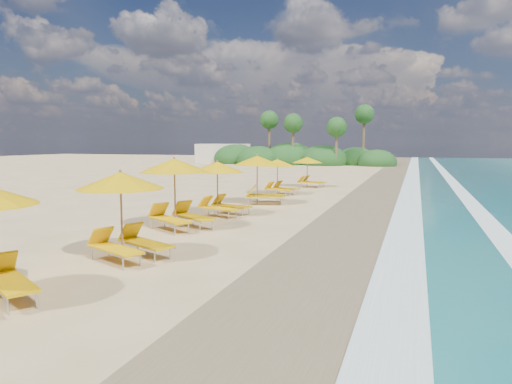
# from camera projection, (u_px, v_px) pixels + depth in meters

# --- Properties ---
(ground) EXTENTS (160.00, 160.00, 0.00)m
(ground) POSITION_uv_depth(u_px,v_px,m) (256.00, 223.00, 17.85)
(ground) COLOR #D7B87E
(ground) RESTS_ON ground
(wet_sand) EXTENTS (4.00, 160.00, 0.01)m
(wet_sand) POSITION_uv_depth(u_px,v_px,m) (361.00, 229.00, 16.55)
(wet_sand) COLOR #836E4E
(wet_sand) RESTS_ON ground
(surf_foam) EXTENTS (4.00, 160.00, 0.01)m
(surf_foam) POSITION_uv_depth(u_px,v_px,m) (442.00, 233.00, 15.67)
(surf_foam) COLOR white
(surf_foam) RESTS_ON ground
(station_2) EXTENTS (3.12, 3.09, 2.39)m
(station_2) POSITION_uv_depth(u_px,v_px,m) (125.00, 209.00, 12.27)
(station_2) COLOR olive
(station_2) RESTS_ON ground
(station_3) EXTENTS (3.50, 3.50, 2.60)m
(station_3) POSITION_uv_depth(u_px,v_px,m) (178.00, 188.00, 16.57)
(station_3) COLOR olive
(station_3) RESTS_ON ground
(station_4) EXTENTS (2.93, 2.85, 2.35)m
(station_4) POSITION_uv_depth(u_px,v_px,m) (221.00, 185.00, 19.56)
(station_4) COLOR olive
(station_4) RESTS_ON ground
(station_5) EXTENTS (3.14, 3.05, 2.50)m
(station_5) POSITION_uv_depth(u_px,v_px,m) (261.00, 176.00, 23.26)
(station_5) COLOR olive
(station_5) RESTS_ON ground
(station_6) EXTENTS (2.77, 2.72, 2.15)m
(station_6) POSITION_uv_depth(u_px,v_px,m) (280.00, 174.00, 27.35)
(station_6) COLOR olive
(station_6) RESTS_ON ground
(station_7) EXTENTS (2.59, 2.49, 2.14)m
(station_7) POSITION_uv_depth(u_px,v_px,m) (309.00, 170.00, 31.80)
(station_7) COLOR olive
(station_7) RESTS_ON ground
(treeline) EXTENTS (25.80, 8.80, 9.74)m
(treeline) POSITION_uv_depth(u_px,v_px,m) (296.00, 157.00, 63.73)
(treeline) COLOR #163D14
(treeline) RESTS_ON ground
(beach_building) EXTENTS (7.00, 5.00, 2.80)m
(beach_building) POSITION_uv_depth(u_px,v_px,m) (223.00, 153.00, 69.95)
(beach_building) COLOR beige
(beach_building) RESTS_ON ground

